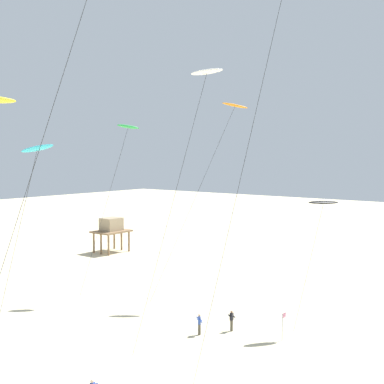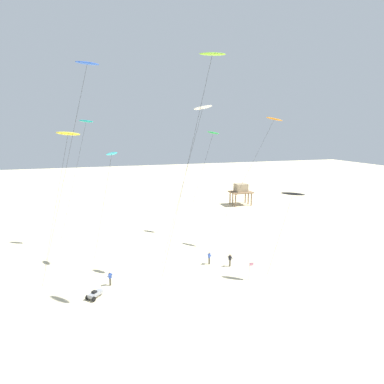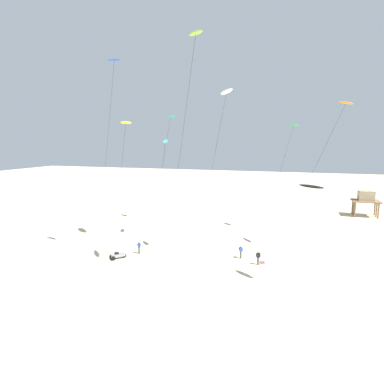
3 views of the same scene
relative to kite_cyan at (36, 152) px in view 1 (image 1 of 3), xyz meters
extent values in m
plane|color=beige|center=(5.94, -10.18, -14.31)|extent=(260.00, 260.00, 0.00)
cylinder|color=#262626|center=(-5.52, -6.65, -2.55)|extent=(6.21, 4.50, 23.52)
ellipsoid|color=#33BFE0|center=(0.04, -0.03, 0.22)|extent=(1.74, 2.10, 0.84)
cylinder|color=#262626|center=(-1.37, 0.99, -7.08)|extent=(2.85, 2.07, 14.46)
ellipsoid|color=black|center=(19.24, -10.95, -4.00)|extent=(2.57, 2.17, 0.35)
cylinder|color=#262626|center=(18.23, -10.22, -9.20)|extent=(2.04, 1.49, 10.23)
ellipsoid|color=white|center=(10.00, -6.05, 5.69)|extent=(2.09, 2.08, 0.77)
cylinder|color=#262626|center=(7.78, -4.45, -4.35)|extent=(4.46, 3.24, 19.93)
ellipsoid|color=green|center=(17.15, 9.04, 2.67)|extent=(2.05, 2.12, 0.71)
cylinder|color=#262626|center=(15.11, 10.51, -5.88)|extent=(4.11, 2.98, 16.87)
cylinder|color=#262626|center=(6.14, -11.22, -2.22)|extent=(4.71, 3.41, 24.19)
ellipsoid|color=orange|center=(23.06, 0.11, 4.70)|extent=(1.94, 2.46, 0.81)
cylinder|color=#262626|center=(19.57, 2.64, -4.85)|extent=(7.01, 5.08, 18.92)
cylinder|color=#4C4738|center=(14.02, -5.60, -13.87)|extent=(0.22, 0.22, 0.88)
cube|color=black|center=(14.02, -5.60, -13.14)|extent=(0.37, 0.25, 0.58)
sphere|color=#9E7051|center=(14.02, -5.60, -12.74)|extent=(0.20, 0.20, 0.20)
cylinder|color=black|center=(14.24, -5.56, -13.09)|extent=(0.17, 0.51, 0.39)
cylinder|color=black|center=(13.81, -5.64, -13.09)|extent=(0.17, 0.51, 0.39)
cylinder|color=#4C4738|center=(11.72, -4.10, -13.87)|extent=(0.22, 0.22, 0.88)
cube|color=#2D4CA5|center=(11.72, -4.10, -13.14)|extent=(0.39, 0.37, 0.58)
sphere|color=tan|center=(11.72, -4.10, -12.74)|extent=(0.20, 0.20, 0.20)
cylinder|color=#2D4CA5|center=(11.89, -3.96, -13.09)|extent=(0.39, 0.44, 0.39)
cylinder|color=#2D4CA5|center=(11.55, -4.24, -13.09)|extent=(0.39, 0.44, 0.39)
sphere|color=beige|center=(-1.19, -6.41, -12.74)|extent=(0.20, 0.20, 0.20)
cylinder|color=#846647|center=(29.02, 25.05, -12.84)|extent=(0.28, 0.28, 2.94)
cylinder|color=#846647|center=(33.04, 25.05, -12.84)|extent=(0.28, 0.28, 2.94)
cylinder|color=#846647|center=(29.02, 28.16, -12.84)|extent=(0.28, 0.28, 2.94)
cylinder|color=#846647|center=(33.04, 28.16, -12.84)|extent=(0.28, 0.28, 2.94)
cylinder|color=#846647|center=(29.02, 26.61, -12.84)|extent=(0.28, 0.28, 2.94)
cylinder|color=#846647|center=(33.04, 26.61, -12.84)|extent=(0.28, 0.28, 2.94)
cube|color=#846647|center=(31.03, 26.61, -11.25)|extent=(5.03, 3.89, 0.24)
cube|color=#9E896B|center=(31.03, 26.61, -10.20)|extent=(2.76, 2.33, 1.86)
cylinder|color=gray|center=(14.61, -9.83, -13.26)|extent=(0.05, 0.05, 2.10)
cube|color=pink|center=(14.89, -9.83, -12.41)|extent=(0.52, 0.03, 0.36)
camera|label=1|loc=(-19.29, -27.59, -0.21)|focal=47.41mm
camera|label=2|loc=(-2.90, -42.83, 3.23)|focal=31.03mm
camera|label=3|loc=(17.82, -43.18, 0.14)|focal=30.52mm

